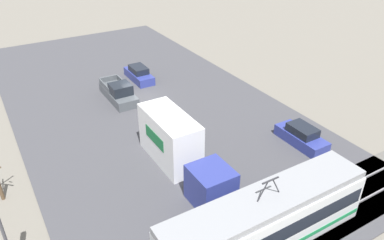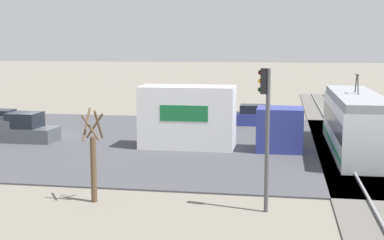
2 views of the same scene
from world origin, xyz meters
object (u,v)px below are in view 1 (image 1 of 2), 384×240
object	(u,v)px
light_rail_tram	(265,221)
sedan_car_1	(139,74)
box_truck	(179,148)
traffic_light_pole	(2,228)
pickup_truck	(119,93)
sedan_car_0	(301,136)

from	to	relation	value
light_rail_tram	sedan_car_1	world-z (taller)	light_rail_tram
box_truck	traffic_light_pole	distance (m)	12.48
light_rail_tram	sedan_car_1	size ratio (longest dim) A/B	2.78
light_rail_tram	box_truck	bearing A→B (deg)	-85.39
pickup_truck	sedan_car_1	xyz separation A→B (m)	(-3.68, -3.41, -0.07)
pickup_truck	traffic_light_pole	size ratio (longest dim) A/B	1.03
light_rail_tram	sedan_car_0	xyz separation A→B (m)	(-9.39, -6.38, -1.00)
box_truck	sedan_car_1	bearing A→B (deg)	-103.87
sedan_car_0	box_truck	bearing A→B (deg)	167.51
box_truck	light_rail_tram	bearing A→B (deg)	94.61
sedan_car_0	traffic_light_pole	bearing A→B (deg)	-176.01
light_rail_tram	sedan_car_0	bearing A→B (deg)	-145.79
sedan_car_0	sedan_car_1	size ratio (longest dim) A/B	0.99
light_rail_tram	pickup_truck	bearing A→B (deg)	-89.06
traffic_light_pole	sedan_car_1	bearing A→B (deg)	-128.25
pickup_truck	sedan_car_0	world-z (taller)	pickup_truck
light_rail_tram	box_truck	xyz separation A→B (m)	(0.69, -8.62, 0.08)
pickup_truck	sedan_car_1	bearing A→B (deg)	-137.14
pickup_truck	sedan_car_0	size ratio (longest dim) A/B	1.26
box_truck	traffic_light_pole	world-z (taller)	traffic_light_pole
pickup_truck	traffic_light_pole	world-z (taller)	traffic_light_pole
light_rail_tram	sedan_car_1	distance (m)	25.13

